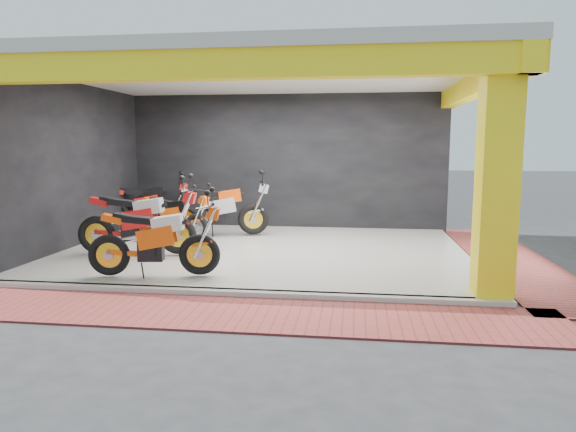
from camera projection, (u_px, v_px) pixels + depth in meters
name	position (u px, v px, depth m)	size (l,w,h in m)	color
ground	(244.00, 279.00, 8.51)	(80.00, 80.00, 0.00)	#2D2D30
showroom_floor	(265.00, 251.00, 10.47)	(8.00, 6.00, 0.10)	silver
showroom_ceiling	(264.00, 73.00, 9.99)	(8.40, 6.40, 0.20)	beige
back_wall	(285.00, 163.00, 13.29)	(8.20, 0.20, 3.50)	black
left_wall	(72.00, 167.00, 10.78)	(0.20, 6.20, 3.50)	black
corner_column	(497.00, 178.00, 7.05)	(0.50, 0.50, 3.50)	yellow
header_beam_front	(225.00, 65.00, 7.09)	(8.40, 0.30, 0.40)	yellow
header_beam_right	(476.00, 86.00, 9.51)	(0.30, 6.40, 0.40)	yellow
floor_kerb	(229.00, 293.00, 7.51)	(8.00, 0.20, 0.10)	silver
paver_front	(214.00, 312.00, 6.74)	(9.00, 1.40, 0.03)	#993232
paver_right	(511.00, 260.00, 9.85)	(1.40, 7.00, 0.03)	#993232
moto_hero	(199.00, 235.00, 8.19)	(2.22, 0.82, 1.36)	#EC5009
moto_row_a	(177.00, 217.00, 9.76)	(2.44, 0.90, 1.49)	#AF1312
moto_row_b	(196.00, 214.00, 11.17)	(2.01, 0.74, 1.23)	#EE530A
moto_row_c	(253.00, 204.00, 11.96)	(2.41, 0.89, 1.47)	#AAADB1
moto_row_d	(175.00, 201.00, 13.19)	(2.27, 0.84, 1.39)	red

